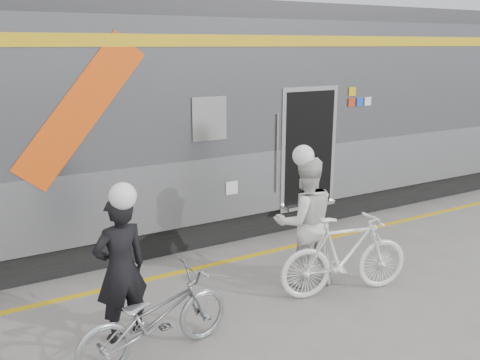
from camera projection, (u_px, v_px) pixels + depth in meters
ground at (294, 327)px, 6.29m from camera, size 90.00×90.00×0.00m
train at (164, 120)px, 9.29m from camera, size 24.00×3.17×4.10m
safety_strip at (216, 264)px, 8.10m from camera, size 24.00×0.12×0.01m
man at (121, 269)px, 5.85m from camera, size 0.70×0.51×1.77m
bicycle_left at (155, 317)px, 5.59m from camera, size 1.92×0.90×0.97m
woman at (305, 222)px, 7.24m from camera, size 1.06×0.91×1.89m
bicycle_right at (345, 255)px, 7.01m from camera, size 1.98×0.96×1.15m
helmet_man at (115, 183)px, 5.58m from camera, size 0.31×0.31×0.31m
helmet_woman at (307, 146)px, 6.96m from camera, size 0.30×0.30×0.30m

